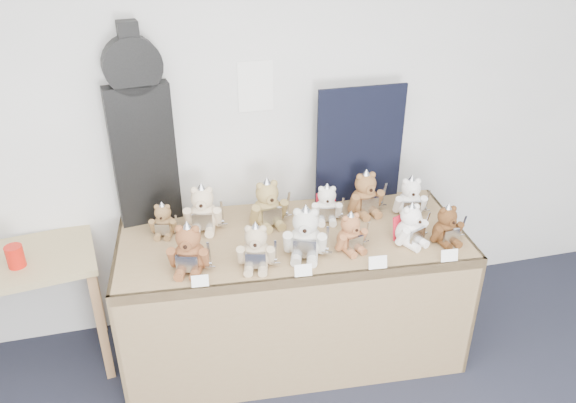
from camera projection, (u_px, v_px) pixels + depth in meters
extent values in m
plane|color=silver|center=(199.00, 129.00, 3.32)|extent=(6.00, 0.00, 6.00)
cube|color=white|center=(256.00, 86.00, 3.28)|extent=(0.21, 0.00, 0.30)
cube|color=olive|center=(292.00, 240.00, 3.26)|extent=(2.07, 0.99, 0.06)
cube|color=olive|center=(305.00, 338.00, 3.09)|extent=(2.00, 0.18, 0.84)
cube|color=olive|center=(126.00, 311.00, 3.30)|extent=(0.09, 0.83, 0.84)
cube|color=olive|center=(444.00, 277.00, 3.59)|extent=(0.09, 0.83, 0.84)
cube|color=#92764F|center=(3.00, 265.00, 3.08)|extent=(1.02, 0.66, 0.04)
cube|color=#A06C45|center=(102.00, 327.00, 3.23)|extent=(0.06, 0.06, 0.76)
cube|color=#A06C45|center=(94.00, 283.00, 3.60)|extent=(0.06, 0.06, 0.76)
cube|color=black|center=(144.00, 156.00, 3.22)|extent=(0.37, 0.16, 0.84)
cylinder|color=black|center=(132.00, 65.00, 2.97)|extent=(0.33, 0.15, 0.31)
cube|color=black|center=(129.00, 41.00, 2.91)|extent=(0.12, 0.11, 0.21)
cube|color=black|center=(360.00, 145.00, 3.47)|extent=(0.56, 0.03, 0.75)
cylinder|color=red|center=(15.00, 256.00, 3.01)|extent=(0.09, 0.09, 0.12)
ellipsoid|color=brown|center=(190.00, 257.00, 2.92)|extent=(0.21, 0.20, 0.18)
sphere|color=brown|center=(188.00, 238.00, 2.86)|extent=(0.13, 0.13, 0.13)
cylinder|color=brown|center=(186.00, 245.00, 2.82)|extent=(0.06, 0.04, 0.05)
sphere|color=black|center=(185.00, 247.00, 2.80)|extent=(0.02, 0.02, 0.02)
sphere|color=brown|center=(179.00, 229.00, 2.84)|extent=(0.04, 0.04, 0.04)
sphere|color=brown|center=(195.00, 229.00, 2.84)|extent=(0.04, 0.04, 0.04)
cylinder|color=brown|center=(173.00, 257.00, 2.90)|extent=(0.08, 0.11, 0.13)
cylinder|color=brown|center=(205.00, 258.00, 2.89)|extent=(0.08, 0.11, 0.13)
cylinder|color=brown|center=(181.00, 271.00, 2.89)|extent=(0.08, 0.13, 0.05)
cylinder|color=brown|center=(196.00, 272.00, 2.89)|extent=(0.08, 0.13, 0.05)
cube|color=silver|center=(187.00, 264.00, 2.86)|extent=(0.12, 0.05, 0.10)
cone|color=silver|center=(187.00, 228.00, 2.84)|extent=(0.11, 0.11, 0.08)
cube|color=silver|center=(209.00, 256.00, 2.87)|extent=(0.03, 0.05, 0.19)
cube|color=silver|center=(210.00, 267.00, 2.90)|extent=(0.05, 0.02, 0.01)
ellipsoid|color=tan|center=(256.00, 254.00, 2.95)|extent=(0.19, 0.18, 0.16)
sphere|color=tan|center=(256.00, 237.00, 2.90)|extent=(0.12, 0.12, 0.12)
cylinder|color=tan|center=(255.00, 243.00, 2.86)|extent=(0.06, 0.04, 0.05)
sphere|color=black|center=(255.00, 245.00, 2.84)|extent=(0.02, 0.02, 0.02)
sphere|color=tan|center=(248.00, 229.00, 2.87)|extent=(0.04, 0.04, 0.04)
sphere|color=tan|center=(263.00, 229.00, 2.87)|extent=(0.04, 0.04, 0.04)
cylinder|color=tan|center=(241.00, 255.00, 2.93)|extent=(0.07, 0.10, 0.12)
cylinder|color=tan|center=(271.00, 255.00, 2.93)|extent=(0.07, 0.10, 0.12)
cylinder|color=tan|center=(249.00, 268.00, 2.92)|extent=(0.07, 0.12, 0.05)
cylinder|color=tan|center=(263.00, 268.00, 2.92)|extent=(0.07, 0.12, 0.05)
cube|color=silver|center=(256.00, 261.00, 2.89)|extent=(0.11, 0.04, 0.09)
cone|color=silver|center=(255.00, 228.00, 2.87)|extent=(0.10, 0.10, 0.08)
cube|color=silver|center=(276.00, 253.00, 2.90)|extent=(0.02, 0.04, 0.17)
cube|color=silver|center=(276.00, 263.00, 2.94)|extent=(0.05, 0.02, 0.01)
ellipsoid|color=silver|center=(305.00, 242.00, 3.03)|extent=(0.23, 0.22, 0.19)
sphere|color=silver|center=(306.00, 222.00, 2.97)|extent=(0.14, 0.14, 0.14)
cylinder|color=silver|center=(305.00, 229.00, 2.93)|extent=(0.07, 0.05, 0.06)
sphere|color=black|center=(305.00, 231.00, 2.91)|extent=(0.02, 0.02, 0.02)
sphere|color=silver|center=(297.00, 212.00, 2.95)|extent=(0.04, 0.04, 0.04)
sphere|color=silver|center=(314.00, 213.00, 2.95)|extent=(0.04, 0.04, 0.04)
cylinder|color=silver|center=(288.00, 242.00, 3.02)|extent=(0.08, 0.12, 0.14)
cylinder|color=silver|center=(322.00, 243.00, 3.00)|extent=(0.08, 0.12, 0.14)
cylinder|color=silver|center=(296.00, 257.00, 3.00)|extent=(0.09, 0.14, 0.06)
cylinder|color=silver|center=(312.00, 257.00, 3.00)|extent=(0.09, 0.14, 0.06)
cube|color=silver|center=(304.00, 249.00, 2.97)|extent=(0.12, 0.06, 0.10)
cone|color=silver|center=(306.00, 212.00, 2.95)|extent=(0.12, 0.12, 0.09)
cube|color=silver|center=(327.00, 241.00, 2.97)|extent=(0.03, 0.05, 0.20)
cube|color=silver|center=(327.00, 253.00, 3.01)|extent=(0.06, 0.03, 0.01)
ellipsoid|color=#9E613C|center=(350.00, 239.00, 3.09)|extent=(0.17, 0.16, 0.15)
sphere|color=#9E613C|center=(350.00, 224.00, 3.05)|extent=(0.11, 0.11, 0.11)
cylinder|color=#9E613C|center=(355.00, 229.00, 3.02)|extent=(0.05, 0.03, 0.05)
sphere|color=black|center=(357.00, 230.00, 3.00)|extent=(0.02, 0.02, 0.02)
sphere|color=#9E613C|center=(345.00, 219.00, 3.01)|extent=(0.03, 0.03, 0.03)
sphere|color=#9E613C|center=(356.00, 216.00, 3.04)|extent=(0.03, 0.03, 0.03)
cylinder|color=#9E613C|center=(341.00, 243.00, 3.05)|extent=(0.06, 0.09, 0.11)
cylinder|color=#9E613C|center=(362.00, 236.00, 3.11)|extent=(0.06, 0.09, 0.11)
cylinder|color=#9E613C|center=(349.00, 252.00, 3.06)|extent=(0.07, 0.10, 0.04)
cylinder|color=#9E613C|center=(359.00, 248.00, 3.09)|extent=(0.07, 0.10, 0.04)
cube|color=silver|center=(355.00, 243.00, 3.05)|extent=(0.10, 0.04, 0.08)
cone|color=silver|center=(351.00, 217.00, 3.03)|extent=(0.09, 0.09, 0.07)
cube|color=silver|center=(367.00, 233.00, 3.10)|extent=(0.02, 0.04, 0.15)
cube|color=silver|center=(366.00, 242.00, 3.12)|extent=(0.04, 0.02, 0.01)
ellipsoid|color=white|center=(409.00, 232.00, 3.15)|extent=(0.20, 0.19, 0.16)
sphere|color=white|center=(411.00, 216.00, 3.10)|extent=(0.12, 0.12, 0.12)
cylinder|color=white|center=(418.00, 221.00, 3.07)|extent=(0.06, 0.04, 0.05)
sphere|color=black|center=(420.00, 222.00, 3.06)|extent=(0.02, 0.02, 0.02)
sphere|color=white|center=(407.00, 211.00, 3.06)|extent=(0.04, 0.04, 0.04)
sphere|color=white|center=(416.00, 207.00, 3.10)|extent=(0.04, 0.04, 0.04)
cylinder|color=white|center=(403.00, 237.00, 3.09)|extent=(0.07, 0.10, 0.12)
cylinder|color=white|center=(421.00, 228.00, 3.17)|extent=(0.07, 0.10, 0.12)
cylinder|color=white|center=(411.00, 245.00, 3.11)|extent=(0.08, 0.11, 0.05)
cylinder|color=white|center=(420.00, 241.00, 3.15)|extent=(0.08, 0.11, 0.05)
cube|color=silver|center=(417.00, 236.00, 3.10)|extent=(0.10, 0.06, 0.09)
cone|color=silver|center=(412.00, 208.00, 3.08)|extent=(0.10, 0.10, 0.08)
cube|color=silver|center=(426.00, 224.00, 3.16)|extent=(0.03, 0.04, 0.17)
cube|color=silver|center=(424.00, 234.00, 3.19)|extent=(0.05, 0.02, 0.01)
cube|color=#B01426|center=(401.00, 226.00, 3.19)|extent=(0.13, 0.08, 0.14)
ellipsoid|color=#56361D|center=(445.00, 231.00, 3.16)|extent=(0.16, 0.14, 0.15)
sphere|color=#56361D|center=(447.00, 216.00, 3.12)|extent=(0.11, 0.11, 0.11)
cylinder|color=#56361D|center=(452.00, 221.00, 3.08)|extent=(0.05, 0.03, 0.05)
sphere|color=black|center=(454.00, 223.00, 3.07)|extent=(0.02, 0.02, 0.02)
sphere|color=#56361D|center=(443.00, 211.00, 3.09)|extent=(0.03, 0.03, 0.03)
sphere|color=#56361D|center=(454.00, 209.00, 3.11)|extent=(0.03, 0.03, 0.03)
cylinder|color=#56361D|center=(437.00, 234.00, 3.12)|extent=(0.05, 0.09, 0.11)
cylinder|color=#56361D|center=(457.00, 230.00, 3.17)|extent=(0.05, 0.09, 0.11)
cylinder|color=#56361D|center=(444.00, 244.00, 3.13)|extent=(0.06, 0.10, 0.04)
cylinder|color=#56361D|center=(454.00, 241.00, 3.15)|extent=(0.06, 0.10, 0.04)
cube|color=silver|center=(451.00, 236.00, 3.12)|extent=(0.10, 0.03, 0.08)
cone|color=silver|center=(448.00, 209.00, 3.10)|extent=(0.09, 0.09, 0.07)
cube|color=silver|center=(463.00, 226.00, 3.16)|extent=(0.02, 0.04, 0.16)
cube|color=silver|center=(461.00, 235.00, 3.18)|extent=(0.04, 0.01, 0.01)
ellipsoid|color=beige|center=(204.00, 216.00, 3.29)|extent=(0.21, 0.19, 0.18)
sphere|color=beige|center=(202.00, 198.00, 3.23)|extent=(0.13, 0.13, 0.13)
cylinder|color=beige|center=(201.00, 204.00, 3.19)|extent=(0.06, 0.04, 0.06)
sphere|color=black|center=(201.00, 206.00, 3.17)|extent=(0.02, 0.02, 0.02)
sphere|color=beige|center=(194.00, 190.00, 3.20)|extent=(0.04, 0.04, 0.04)
sphere|color=beige|center=(209.00, 190.00, 3.21)|extent=(0.04, 0.04, 0.04)
cylinder|color=beige|center=(188.00, 217.00, 3.26)|extent=(0.07, 0.11, 0.14)
cylinder|color=beige|center=(218.00, 217.00, 3.27)|extent=(0.07, 0.11, 0.14)
cylinder|color=beige|center=(196.00, 230.00, 3.26)|extent=(0.08, 0.13, 0.05)
cylinder|color=beige|center=(210.00, 229.00, 3.26)|extent=(0.08, 0.13, 0.05)
cube|color=silver|center=(202.00, 222.00, 3.22)|extent=(0.12, 0.04, 0.10)
cone|color=silver|center=(201.00, 189.00, 3.20)|extent=(0.11, 0.11, 0.09)
cube|color=silver|center=(222.00, 214.00, 3.24)|extent=(0.02, 0.05, 0.19)
cube|color=silver|center=(223.00, 224.00, 3.28)|extent=(0.05, 0.02, 0.01)
ellipsoid|color=#A28851|center=(267.00, 211.00, 3.34)|extent=(0.21, 0.19, 0.19)
sphere|color=#A28851|center=(267.00, 193.00, 3.28)|extent=(0.14, 0.14, 0.14)
cylinder|color=#A28851|center=(271.00, 199.00, 3.23)|extent=(0.06, 0.04, 0.06)
sphere|color=black|center=(272.00, 200.00, 3.22)|extent=(0.02, 0.02, 0.02)
sphere|color=#A28851|center=(260.00, 186.00, 3.24)|extent=(0.04, 0.04, 0.04)
sphere|color=#A28851|center=(274.00, 183.00, 3.27)|extent=(0.04, 0.04, 0.04)
cylinder|color=#A28851|center=(255.00, 215.00, 3.28)|extent=(0.07, 0.11, 0.14)
cylinder|color=#A28851|center=(283.00, 209.00, 3.34)|extent=(0.07, 0.11, 0.14)
cylinder|color=#A28851|center=(265.00, 226.00, 3.29)|extent=(0.07, 0.13, 0.06)
cylinder|color=#A28851|center=(278.00, 223.00, 3.32)|extent=(0.07, 0.13, 0.06)
cube|color=silver|center=(272.00, 216.00, 3.27)|extent=(0.12, 0.04, 0.10)
cone|color=silver|center=(267.00, 184.00, 3.25)|extent=(0.12, 0.12, 0.09)
cube|color=silver|center=(288.00, 205.00, 3.33)|extent=(0.02, 0.05, 0.20)
cube|color=silver|center=(288.00, 216.00, 3.36)|extent=(0.06, 0.02, 0.01)
ellipsoid|color=white|center=(326.00, 210.00, 3.38)|extent=(0.17, 0.16, 0.15)
sphere|color=white|center=(327.00, 195.00, 3.34)|extent=(0.11, 0.11, 0.11)
cylinder|color=white|center=(327.00, 200.00, 3.30)|extent=(0.05, 0.03, 0.05)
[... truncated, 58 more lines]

